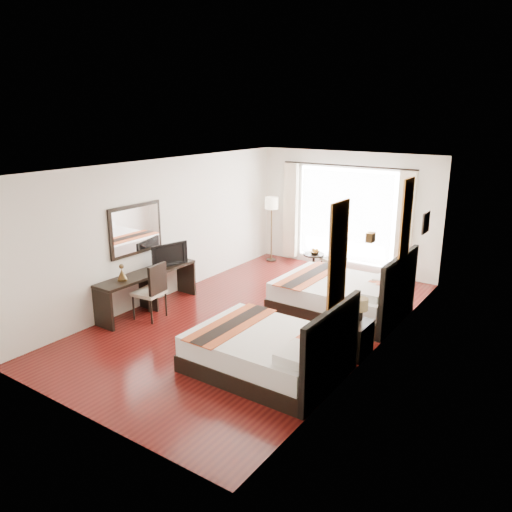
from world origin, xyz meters
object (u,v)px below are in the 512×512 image
Objects in this scene: bed_far at (343,296)px; fruit_bowl at (315,253)px; floor_lamp at (272,207)px; window_chair at (334,266)px; vase at (347,324)px; table_lamp at (360,306)px; nightstand at (353,338)px; bed_near at (270,351)px; television at (168,254)px; console_desk at (148,291)px; desk_chair at (151,301)px; side_table at (313,265)px.

bed_far reaches higher than fruit_bowl.
window_chair is (1.93, -0.36, -1.09)m from floor_lamp.
floor_lamp is (-3.79, 3.78, 0.81)m from vase.
floor_lamp is at bearing 138.10° from table_lamp.
window_chair reaches higher than nightstand.
bed_near reaches higher than television.
floor_lamp is at bearing 144.58° from bed_far.
console_desk is at bearing -175.85° from vase.
bed_near is 4.49m from fruit_bowl.
table_lamp is at bearing 81.65° from nightstand.
desk_chair is at bearing -168.13° from nightstand.
television is 3.65× the size of fruit_bowl.
vase is 5.41m from floor_lamp.
nightstand is 0.35× the size of floor_lamp.
bed_near is 0.94× the size of bed_far.
table_lamp is 0.73× the size of side_table.
window_chair is at bearing 23.01° from fruit_bowl.
bed_near reaches higher than vase.
desk_chair is (-3.68, -0.91, -0.45)m from table_lamp.
table_lamp is 0.37× the size of desk_chair.
window_chair is (2.10, 3.16, -0.69)m from television.
nightstand is at bearing -52.99° from fruit_bowl.
bed_far reaches higher than desk_chair.
table_lamp is at bearing -172.18° from desk_chair.
floor_lamp reaches higher than table_lamp.
vase is 0.67× the size of fruit_bowl.
side_table is (-2.34, 2.90, -0.50)m from table_lamp.
vase is 3.96m from fruit_bowl.
vase is (0.76, 0.98, 0.26)m from bed_near.
console_desk is 4.02× the size of side_table.
fruit_bowl is at bearing -115.65° from desk_chair.
table_lamp reaches higher than side_table.
vase is at bearing 49.88° from window_chair.
fruit_bowl is 0.52m from window_chair.
side_table is 0.57× the size of window_chair.
vase is 3.97m from side_table.
fruit_bowl is at bearing 128.52° from table_lamp.
television reaches higher than vase.
console_desk is 2.29× the size of window_chair.
television reaches higher than desk_chair.
floor_lamp reaches higher than nightstand.
nightstand is 4.05m from television.
bed_near is 2.89m from desk_chair.
bed_far is at bearing -35.42° from floor_lamp.
bed_far is (-0.06, 2.65, 0.02)m from bed_near.
side_table is (1.69, 3.53, -0.10)m from console_desk.
fruit_bowl is (1.52, -0.53, -0.81)m from floor_lamp.
floor_lamp is at bearing 87.35° from console_desk.
table_lamp is at bearing -51.48° from fruit_bowl.
window_chair is (-1.03, 1.74, -0.04)m from bed_far.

